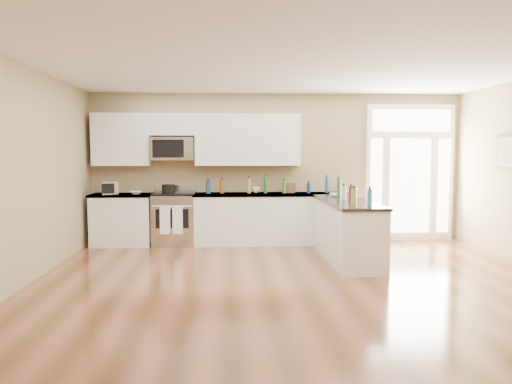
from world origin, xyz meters
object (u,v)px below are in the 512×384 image
at_px(peninsula_cabinet, 347,232).
at_px(toaster_oven, 110,188).
at_px(kitchen_range, 174,219).
at_px(stockpot, 168,189).

relative_size(peninsula_cabinet, toaster_oven, 8.37).
height_order(kitchen_range, toaster_oven, toaster_oven).
height_order(peninsula_cabinet, kitchen_range, kitchen_range).
bearing_deg(peninsula_cabinet, kitchen_range, 153.11).
xyz_separation_m(kitchen_range, toaster_oven, (-1.12, -0.13, 0.58)).
xyz_separation_m(stockpot, toaster_oven, (-1.04, -0.05, 0.02)).
bearing_deg(kitchen_range, toaster_oven, -173.49).
xyz_separation_m(peninsula_cabinet, toaster_oven, (-3.98, 1.32, 0.62)).
bearing_deg(kitchen_range, stockpot, -138.03).
xyz_separation_m(kitchen_range, stockpot, (-0.08, -0.08, 0.56)).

